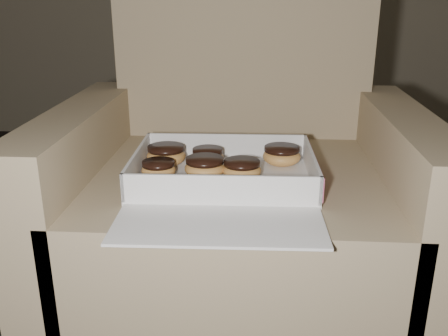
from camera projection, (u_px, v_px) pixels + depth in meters
The scene contains 12 objects.
armchair at pixel (238, 206), 1.18m from camera, with size 0.82×0.69×0.85m.
bakery_box at pixel (225, 182), 0.98m from camera, with size 0.37×0.43×0.06m.
donut_a at pixel (242, 169), 1.00m from camera, with size 0.08×0.08×0.04m.
donut_b at pixel (205, 167), 1.01m from camera, with size 0.08×0.08×0.04m.
donut_c at pixel (166, 155), 1.09m from camera, with size 0.09×0.09×0.04m.
donut_d at pixel (208, 156), 1.09m from camera, with size 0.07×0.07×0.04m.
donut_e at pixel (282, 155), 1.09m from camera, with size 0.08×0.08×0.04m.
donut_f at pixel (159, 169), 1.01m from camera, with size 0.07×0.07×0.04m.
crumb_a at pixel (267, 185), 0.97m from camera, with size 0.01×0.01×0.00m, color black.
crumb_b at pixel (190, 194), 0.93m from camera, with size 0.01×0.01×0.00m, color black.
crumb_c at pixel (258, 194), 0.93m from camera, with size 0.01×0.01×0.00m, color black.
crumb_d at pixel (289, 197), 0.92m from camera, with size 0.01×0.01×0.00m, color black.
Camera 1 is at (0.56, -0.35, 0.75)m, focal length 40.00 mm.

